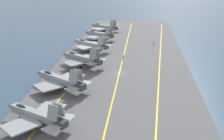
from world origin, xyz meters
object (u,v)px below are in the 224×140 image
parked_jet_fourth (82,58)px  crew_brown_vest (154,42)px  parked_jet_third (60,80)px  parked_jet_sixth (99,34)px  parked_jet_seventh (104,27)px  crew_white_vest (123,56)px  parked_jet_second (36,115)px  parked_jet_fifth (90,44)px

parked_jet_fourth → crew_brown_vest: parked_jet_fourth is taller
parked_jet_third → parked_jet_sixth: parked_jet_sixth is taller
parked_jet_seventh → crew_white_vest: parked_jet_seventh is taller
parked_jet_sixth → parked_jet_seventh: 19.31m
parked_jet_fourth → parked_jet_sixth: (36.21, 0.05, -0.12)m
parked_jet_sixth → crew_white_vest: bearing=-155.5°
parked_jet_seventh → crew_brown_vest: 34.75m
parked_jet_third → parked_jet_fourth: 17.74m
parked_jet_third → parked_jet_fourth: size_ratio=1.08×
parked_jet_second → crew_white_vest: 47.07m
parked_jet_sixth → crew_white_vest: size_ratio=8.91×
parked_jet_fourth → crew_brown_vest: size_ratio=8.97×
parked_jet_second → crew_white_vest: bearing=-16.4°
parked_jet_fifth → crew_brown_vest: parked_jet_fifth is taller
parked_jet_sixth → parked_jet_seventh: parked_jet_sixth is taller
parked_jet_third → parked_jet_fifth: bearing=-1.8°
parked_jet_second → parked_jet_sixth: (72.16, -0.99, 0.20)m
parked_jet_seventh → crew_brown_vest: size_ratio=9.27×
parked_jet_fifth → crew_brown_vest: bearing=-64.7°
parked_jet_seventh → crew_brown_vest: bearing=-137.6°
parked_jet_third → crew_brown_vest: parked_jet_third is taller
parked_jet_second → parked_jet_seventh: 91.47m
parked_jet_fifth → parked_jet_fourth: bearing=-178.0°
parked_jet_fifth → parked_jet_seventh: bearing=-0.5°
parked_jet_fourth → parked_jet_sixth: size_ratio=1.04×
parked_jet_sixth → parked_jet_second: bearing=179.2°
parked_jet_third → parked_jet_fourth: bearing=-5.9°
parked_jet_seventh → crew_brown_vest: parked_jet_seventh is taller
parked_jet_second → parked_jet_fifth: bearing=-0.4°
parked_jet_third → parked_jet_sixth: size_ratio=1.12×
parked_jet_third → parked_jet_second: bearing=-177.6°
parked_jet_third → parked_jet_seventh: bearing=-1.1°
parked_jet_sixth → crew_brown_vest: size_ratio=8.63×
parked_jet_fourth → crew_brown_vest: bearing=-37.7°
crew_brown_vest → parked_jet_second: bearing=159.9°
parked_jet_third → parked_jet_seventh: parked_jet_third is taller
parked_jet_sixth → crew_brown_vest: bearing=-105.4°
parked_jet_fourth → parked_jet_sixth: 36.21m
parked_jet_seventh → parked_jet_fourth: bearing=-179.6°
parked_jet_third → parked_jet_fifth: 36.31m
parked_jet_sixth → parked_jet_third: bearing=178.1°
parked_jet_fifth → parked_jet_seventh: (36.86, -0.29, -0.27)m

